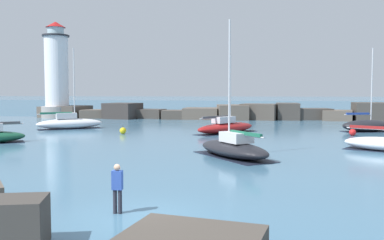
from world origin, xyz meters
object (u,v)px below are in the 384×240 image
Objects in this scene: sailboat_moored_0 at (69,123)px; mooring_buoy_far_side at (353,132)px; sailboat_moored_3 at (367,125)px; person_on_rocks at (117,186)px; lighthouse at (57,76)px; sailboat_moored_5 at (384,144)px; sailboat_moored_2 at (234,148)px; mooring_buoy_orange_near at (123,131)px; sailboat_moored_1 at (226,127)px.

mooring_buoy_far_side is at bearing -6.03° from sailboat_moored_0.
sailboat_moored_0 is at bearing -177.93° from sailboat_moored_3.
person_on_rocks is at bearing -116.97° from sailboat_moored_3.
lighthouse is at bearing 151.65° from mooring_buoy_far_side.
lighthouse reaches higher than sailboat_moored_5.
sailboat_moored_2 reaches higher than mooring_buoy_orange_near.
person_on_rocks is at bearing -73.12° from mooring_buoy_orange_near.
sailboat_moored_3 is 4.97× the size of person_on_rocks.
sailboat_moored_0 is 34.79m from person_on_rocks.
sailboat_moored_3 is at bearing -22.17° from lighthouse.
mooring_buoy_orange_near is at bearing -52.21° from lighthouse.
person_on_rocks is (-13.85, -17.57, 0.45)m from sailboat_moored_5.
lighthouse is 46.00m from sailboat_moored_3.
sailboat_moored_0 is at bearing 116.71° from person_on_rocks.
lighthouse is 45.72m from mooring_buoy_far_side.
lighthouse reaches higher than sailboat_moored_2.
mooring_buoy_far_side reaches higher than mooring_buoy_orange_near.
person_on_rocks is at bearing -128.25° from sailboat_moored_5.
sailboat_moored_5 is 8.69× the size of mooring_buoy_far_side.
lighthouse is at bearing 127.79° from mooring_buoy_orange_near.
mooring_buoy_far_side is 0.49× the size of person_on_rocks.
sailboat_moored_2 is at bearing -43.05° from sailboat_moored_0.
sailboat_moored_0 is 5.18× the size of person_on_rocks.
sailboat_moored_1 reaches higher than mooring_buoy_far_side.
lighthouse is at bearing 143.41° from sailboat_moored_1.
lighthouse is 1.66× the size of sailboat_moored_0.
sailboat_moored_0 reaches higher than sailboat_moored_2.
sailboat_moored_3 is at bearing 63.03° from person_on_rocks.
sailboat_moored_0 reaches higher than sailboat_moored_1.
lighthouse is 46.92m from sailboat_moored_2.
sailboat_moored_3 is 14.90m from sailboat_moored_5.
sailboat_moored_1 is 14.84m from sailboat_moored_3.
mooring_buoy_far_side is (10.59, 14.67, -0.27)m from sailboat_moored_2.
sailboat_moored_5 is 4.23× the size of person_on_rocks.
sailboat_moored_1 is at bearing -166.62° from sailboat_moored_3.
sailboat_moored_0 is 10.70× the size of mooring_buoy_orange_near.
lighthouse reaches higher than person_on_rocks.
lighthouse is at bearing 157.83° from sailboat_moored_3.
sailboat_moored_2 is at bearing -157.61° from sailboat_moored_5.
sailboat_moored_2 reaches higher than sailboat_moored_5.
sailboat_moored_3 is 25.12m from mooring_buoy_orange_near.
sailboat_moored_0 is 1.04× the size of sailboat_moored_3.
mooring_buoy_orange_near is at bearing -166.79° from sailboat_moored_3.
sailboat_moored_0 is 1.23× the size of sailboat_moored_5.
sailboat_moored_5 is 23.64m from mooring_buoy_orange_near.
sailboat_moored_0 is 29.83m from mooring_buoy_far_side.
lighthouse is at bearing 119.04° from sailboat_moored_0.
lighthouse is 1.70× the size of sailboat_moored_2.
sailboat_moored_0 is 1.02× the size of sailboat_moored_2.
sailboat_moored_2 is (1.46, -15.54, -0.02)m from sailboat_moored_1.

